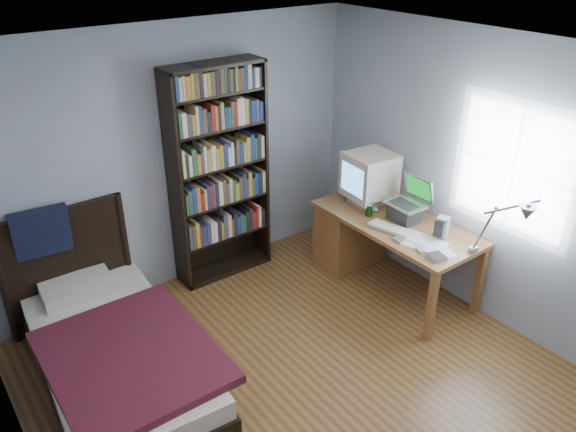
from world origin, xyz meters
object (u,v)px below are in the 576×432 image
object	(u,v)px
bookshelf	(219,175)
keyboard	(391,229)
desk_lamp	(519,217)
speaker	(442,228)
soda_can	(369,210)
crt_monitor	(369,175)
laptop	(406,209)
desk	(361,231)
bed	(112,350)

from	to	relation	value
bookshelf	keyboard	bearing A→B (deg)	-53.17
desk_lamp	bookshelf	xyz separation A→B (m)	(-1.15, 2.42, -0.20)
speaker	soda_can	size ratio (longest dim) A/B	1.76
crt_monitor	soda_can	xyz separation A→B (m)	(-0.18, -0.22, -0.24)
laptop	speaker	distance (m)	0.42
crt_monitor	desk	bearing A→B (deg)	176.52
speaker	bookshelf	world-z (taller)	bookshelf
desk	desk_lamp	size ratio (longest dim) A/B	2.40
soda_can	speaker	bearing A→B (deg)	-72.01
bookshelf	bed	bearing A→B (deg)	-151.58
speaker	bed	world-z (taller)	bed
desk_lamp	bookshelf	bearing A→B (deg)	115.30
keyboard	speaker	xyz separation A→B (m)	(0.26, -0.36, 0.09)
laptop	crt_monitor	bearing A→B (deg)	94.18
laptop	soda_can	distance (m)	0.35
desk	desk_lamp	xyz separation A→B (m)	(-0.01, -1.64, 0.86)
desk_lamp	soda_can	distance (m)	1.50
speaker	soda_can	distance (m)	0.72
laptop	desk_lamp	world-z (taller)	desk_lamp
desk_lamp	speaker	xyz separation A→B (m)	(0.11, 0.73, -0.45)
desk	speaker	world-z (taller)	speaker
bed	speaker	bearing A→B (deg)	-17.83
crt_monitor	speaker	size ratio (longest dim) A/B	2.63
keyboard	soda_can	world-z (taller)	soda_can
desk	keyboard	distance (m)	0.66
keyboard	speaker	size ratio (longest dim) A/B	2.05
soda_can	bookshelf	size ratio (longest dim) A/B	0.05
desk_lamp	keyboard	bearing A→B (deg)	97.81
crt_monitor	desk_lamp	world-z (taller)	desk_lamp
crt_monitor	bed	distance (m)	2.82
desk_lamp	laptop	bearing A→B (deg)	84.89
laptop	bookshelf	size ratio (longest dim) A/B	0.19
keyboard	laptop	bearing A→B (deg)	-0.71
keyboard	bookshelf	size ratio (longest dim) A/B	0.19
soda_can	bed	distance (m)	2.59
laptop	keyboard	size ratio (longest dim) A/B	1.01
laptop	bed	bearing A→B (deg)	170.43
bookshelf	desk_lamp	bearing A→B (deg)	-64.70
desk	speaker	xyz separation A→B (m)	(0.09, -0.91, 0.41)
bookshelf	speaker	bearing A→B (deg)	-53.50
keyboard	bookshelf	distance (m)	1.69
bed	keyboard	bearing A→B (deg)	-11.81
crt_monitor	speaker	world-z (taller)	crt_monitor
soda_can	desk_lamp	bearing A→B (deg)	-85.33
bookshelf	soda_can	bearing A→B (deg)	-44.35
desk	keyboard	world-z (taller)	keyboard
keyboard	desk_lamp	bearing A→B (deg)	-95.83
soda_can	bed	world-z (taller)	bed
desk	soda_can	bearing A→B (deg)	-120.32
laptop	keyboard	world-z (taller)	laptop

